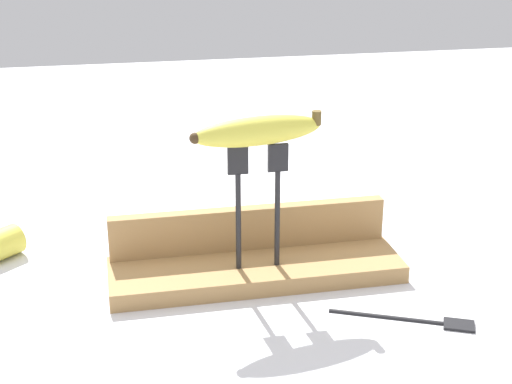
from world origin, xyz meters
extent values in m
plane|color=silver|center=(0.00, 0.00, 0.00)|extent=(3.00, 3.00, 0.00)
cube|color=#A87F4C|center=(0.00, 0.00, 0.01)|extent=(0.39, 0.11, 0.02)
cube|color=#A87F4C|center=(0.00, 0.05, 0.05)|extent=(0.38, 0.02, 0.06)
cylinder|color=black|center=(-0.03, -0.01, 0.09)|extent=(0.01, 0.01, 0.13)
cube|color=black|center=(-0.03, -0.01, 0.17)|extent=(0.03, 0.01, 0.04)
cylinder|color=black|center=(0.03, -0.01, 0.09)|extent=(0.01, 0.01, 0.13)
cube|color=black|center=(0.03, -0.01, 0.17)|extent=(0.03, 0.01, 0.04)
ellipsoid|color=#DBD147|center=(0.00, -0.01, 0.21)|extent=(0.17, 0.07, 0.04)
cylinder|color=brown|center=(0.08, 0.00, 0.22)|extent=(0.01, 0.01, 0.02)
sphere|color=#3F2D19|center=(-0.08, -0.03, 0.21)|extent=(0.01, 0.01, 0.01)
cylinder|color=black|center=(0.13, -0.13, 0.00)|extent=(0.13, 0.06, 0.01)
cube|color=black|center=(0.21, -0.17, 0.00)|extent=(0.04, 0.04, 0.01)
cylinder|color=#DBD147|center=(-0.34, 0.13, 0.02)|extent=(0.07, 0.07, 0.04)
cylinder|color=beige|center=(-0.32, 0.15, 0.02)|extent=(0.03, 0.03, 0.04)
camera|label=1|loc=(-0.19, -0.89, 0.47)|focal=53.16mm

